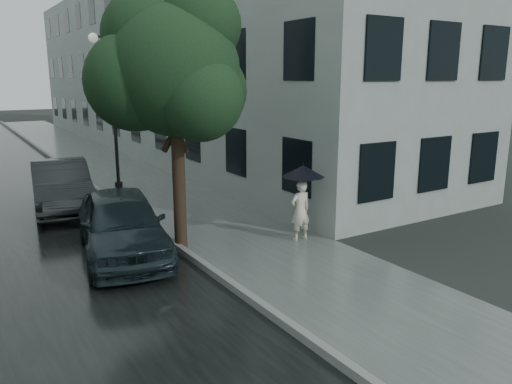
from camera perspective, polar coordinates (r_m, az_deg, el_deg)
ground at (r=10.26m, az=5.97°, el=-9.68°), size 120.00×120.00×0.00m
sidewalk at (r=20.74m, az=-14.21°, el=1.68°), size 3.50×60.00×0.01m
kerb_near at (r=20.27m, az=-19.13°, el=1.30°), size 0.15×60.00×0.15m
building_near at (r=29.22m, az=-9.40°, el=13.96°), size 7.02×36.00×9.00m
pedestrian at (r=12.26m, az=5.08°, el=-2.11°), size 0.55×0.36×1.50m
umbrella at (r=12.05m, az=5.41°, el=2.40°), size 1.29×1.29×0.99m
street_tree at (r=11.43m, az=-9.47°, el=13.66°), size 3.73×3.39×5.93m
lamp_post at (r=18.50m, az=-16.42°, el=9.81°), size 0.85×0.32×5.39m
car_near at (r=11.53m, az=-15.10°, el=-3.53°), size 2.49×4.60×1.49m
car_far at (r=16.10m, az=-21.39°, el=0.66°), size 2.10×4.65×1.48m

